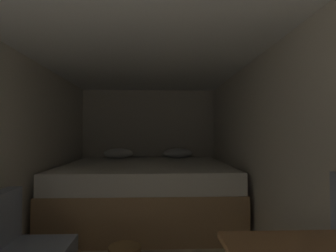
{
  "coord_description": "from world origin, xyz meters",
  "views": [
    {
      "loc": [
        0.15,
        -0.35,
        1.17
      ],
      "look_at": [
        0.27,
        2.65,
        1.26
      ],
      "focal_mm": 28.74,
      "sensor_mm": 36.0,
      "label": 1
    }
  ],
  "objects": [
    {
      "name": "wall_back",
      "position": [
        0.0,
        4.5,
        0.98
      ],
      "size": [
        2.44,
        0.05,
        1.96
      ],
      "primitive_type": "cube",
      "color": "beige",
      "rests_on": "ground"
    },
    {
      "name": "ceiling_slab",
      "position": [
        0.0,
        2.01,
        1.98
      ],
      "size": [
        2.44,
        4.93,
        0.05
      ],
      "primitive_type": "cube",
      "color": "white",
      "rests_on": "wall_left"
    },
    {
      "name": "bed",
      "position": [
        0.0,
        3.43,
        0.38
      ],
      "size": [
        2.22,
        2.02,
        0.93
      ],
      "color": "tan",
      "rests_on": "ground"
    },
    {
      "name": "wall_right",
      "position": [
        1.2,
        2.01,
        0.98
      ],
      "size": [
        0.05,
        4.93,
        1.96
      ],
      "primitive_type": "cube",
      "color": "beige",
      "rests_on": "ground"
    }
  ]
}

